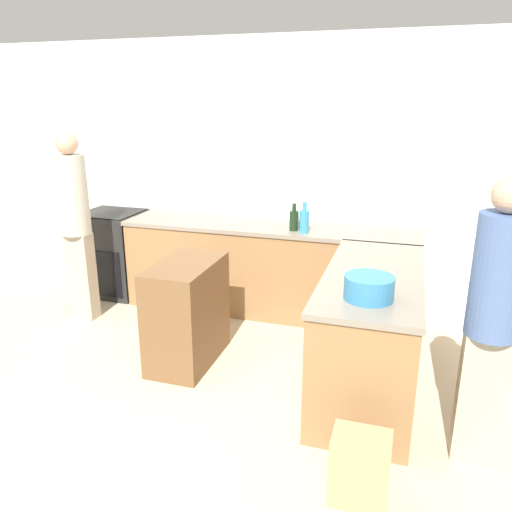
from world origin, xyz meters
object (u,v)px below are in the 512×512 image
at_px(range_oven, 114,253).
at_px(person_at_peninsula, 493,314).
at_px(vinegar_bottle_clear, 298,218).
at_px(person_by_range, 75,220).
at_px(island_table, 187,313).
at_px(paper_bag, 360,468).
at_px(wine_bottle_dark, 294,220).
at_px(dish_soap_bottle, 304,221).
at_px(mixing_bowl, 369,288).

bearing_deg(range_oven, person_at_peninsula, -26.16).
xyz_separation_m(vinegar_bottle_clear, person_by_range, (-1.99, -0.79, 0.02)).
relative_size(island_table, paper_bag, 2.15).
xyz_separation_m(island_table, person_by_range, (-1.36, 0.48, 0.58)).
bearing_deg(range_oven, paper_bag, -37.82).
height_order(range_oven, vinegar_bottle_clear, vinegar_bottle_clear).
height_order(wine_bottle_dark, person_at_peninsula, person_at_peninsula).
relative_size(dish_soap_bottle, paper_bag, 0.73).
bearing_deg(wine_bottle_dark, island_table, -120.52).
relative_size(range_oven, paper_bag, 2.32).
bearing_deg(mixing_bowl, range_oven, 150.60).
bearing_deg(person_at_peninsula, vinegar_bottle_clear, 129.70).
xyz_separation_m(person_at_peninsula, paper_bag, (-0.63, -0.54, -0.76)).
xyz_separation_m(range_oven, person_by_range, (0.10, -0.72, 0.55)).
height_order(vinegar_bottle_clear, person_by_range, person_by_range).
xyz_separation_m(range_oven, dish_soap_bottle, (2.20, -0.18, 0.57)).
bearing_deg(wine_bottle_dark, person_by_range, -163.48).
xyz_separation_m(person_by_range, paper_bag, (2.90, -1.60, -0.81)).
relative_size(dish_soap_bottle, person_at_peninsula, 0.17).
bearing_deg(mixing_bowl, paper_bag, -84.40).
bearing_deg(paper_bag, person_at_peninsula, 40.95).
height_order(vinegar_bottle_clear, dish_soap_bottle, dish_soap_bottle).
distance_m(mixing_bowl, vinegar_bottle_clear, 1.91).
bearing_deg(wine_bottle_dark, vinegar_bottle_clear, 89.97).
xyz_separation_m(range_oven, vinegar_bottle_clear, (2.09, 0.07, 0.53)).
xyz_separation_m(wine_bottle_dark, paper_bag, (0.90, -2.19, -0.82)).
bearing_deg(person_by_range, vinegar_bottle_clear, 21.50).
bearing_deg(island_table, range_oven, 140.60).
height_order(person_by_range, person_at_peninsula, person_by_range).
bearing_deg(vinegar_bottle_clear, wine_bottle_dark, -90.03).
bearing_deg(person_at_peninsula, wine_bottle_dark, 132.85).
bearing_deg(wine_bottle_dark, range_oven, 176.51).
relative_size(mixing_bowl, person_at_peninsula, 0.18).
distance_m(person_by_range, paper_bag, 3.41).
bearing_deg(dish_soap_bottle, paper_bag, -69.68).
height_order(island_table, person_at_peninsula, person_at_peninsula).
height_order(person_at_peninsula, paper_bag, person_at_peninsula).
relative_size(wine_bottle_dark, person_by_range, 0.14).
height_order(mixing_bowl, dish_soap_bottle, dish_soap_bottle).
bearing_deg(vinegar_bottle_clear, dish_soap_bottle, -65.97).
distance_m(dish_soap_bottle, person_at_peninsula, 2.14).
xyz_separation_m(dish_soap_bottle, paper_bag, (0.79, -2.14, -0.83)).
bearing_deg(dish_soap_bottle, person_by_range, -165.65).
xyz_separation_m(range_oven, paper_bag, (2.99, -2.32, -0.26)).
xyz_separation_m(vinegar_bottle_clear, person_at_peninsula, (1.53, -1.84, -0.03)).
xyz_separation_m(mixing_bowl, person_at_peninsula, (0.69, -0.13, -0.03)).
bearing_deg(paper_bag, island_table, 143.75).
distance_m(island_table, paper_bag, 1.92).
height_order(mixing_bowl, vinegar_bottle_clear, vinegar_bottle_clear).
height_order(vinegar_bottle_clear, wine_bottle_dark, wine_bottle_dark).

